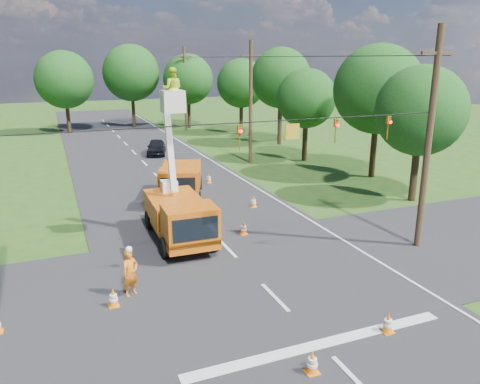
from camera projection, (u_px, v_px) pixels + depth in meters
name	position (u px, v px, depth m)	size (l,w,h in m)	color
ground	(157.00, 177.00, 35.17)	(140.00, 140.00, 0.00)	#234C17
road_main	(157.00, 177.00, 35.17)	(12.00, 100.00, 0.06)	black
road_cross	(253.00, 276.00, 19.15)	(56.00, 10.00, 0.07)	black
stop_bar	(321.00, 345.00, 14.52)	(9.00, 0.45, 0.02)	silver
edge_line	(227.00, 170.00, 37.20)	(0.12, 90.00, 0.02)	silver
bucket_truck	(179.00, 206.00, 22.42)	(2.68, 6.40, 8.20)	#D0620E
second_truck	(181.00, 180.00, 29.30)	(4.13, 6.65, 2.34)	#D0620E
ground_worker	(130.00, 273.00, 17.35)	(0.67, 0.44, 1.83)	orange
distant_car	(156.00, 147.00, 43.13)	(1.63, 4.05, 1.38)	black
traffic_cone_0	(312.00, 362.00, 13.14)	(0.38, 0.38, 0.71)	orange
traffic_cone_1	(388.00, 323.00, 15.09)	(0.38, 0.38, 0.71)	orange
traffic_cone_2	(244.00, 228.00, 23.54)	(0.38, 0.38, 0.71)	orange
traffic_cone_3	(254.00, 202.00, 27.87)	(0.38, 0.38, 0.71)	orange
traffic_cone_4	(113.00, 298.00, 16.68)	(0.38, 0.38, 0.71)	orange
traffic_cone_7	(209.00, 178.00, 33.30)	(0.38, 0.38, 0.71)	orange
pole_right_near	(429.00, 139.00, 20.82)	(1.80, 0.30, 10.00)	#4C3823
pole_right_mid	(251.00, 102.00, 38.63)	(1.80, 0.30, 10.00)	#4C3823
pole_right_far	(185.00, 88.00, 56.44)	(1.80, 0.30, 10.00)	#4C3823
signal_span	(306.00, 130.00, 18.33)	(18.00, 0.29, 1.07)	black
tree_right_a	(421.00, 111.00, 27.85)	(5.40, 5.40, 8.28)	#382616
tree_right_b	(378.00, 89.00, 33.49)	(6.40, 6.40, 9.65)	#382616
tree_right_c	(307.00, 99.00, 39.38)	(5.00, 5.00, 7.83)	#382616
tree_right_d	(281.00, 78.00, 46.71)	(6.00, 6.00, 9.70)	#382616
tree_right_e	(241.00, 83.00, 53.71)	(5.60, 5.60, 8.63)	#382616
tree_far_a	(64.00, 80.00, 53.92)	(6.60, 6.60, 9.50)	#382616
tree_far_b	(131.00, 73.00, 58.43)	(7.00, 7.00, 10.32)	#382616
tree_far_c	(188.00, 79.00, 58.32)	(6.20, 6.20, 9.18)	#382616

